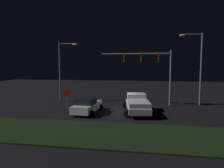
% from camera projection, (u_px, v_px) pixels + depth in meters
% --- Properties ---
extents(ground_plane, '(80.00, 80.00, 0.00)m').
position_uv_depth(ground_plane, '(123.00, 109.00, 22.00)').
color(ground_plane, black).
extents(grass_median, '(24.94, 5.33, 0.10)m').
position_uv_depth(grass_median, '(110.00, 134.00, 13.97)').
color(grass_median, black).
rests_on(grass_median, ground_plane).
extents(pickup_truck, '(3.39, 5.63, 1.80)m').
position_uv_depth(pickup_truck, '(137.00, 103.00, 20.34)').
color(pickup_truck, silver).
rests_on(pickup_truck, ground_plane).
extents(car_sedan, '(2.70, 4.52, 1.51)m').
position_uv_depth(car_sedan, '(87.00, 106.00, 20.31)').
color(car_sedan, silver).
rests_on(car_sedan, ground_plane).
extents(traffic_signal_gantry, '(8.32, 0.56, 6.50)m').
position_uv_depth(traffic_signal_gantry, '(150.00, 64.00, 24.06)').
color(traffic_signal_gantry, slate).
rests_on(traffic_signal_gantry, ground_plane).
extents(street_lamp_left, '(2.54, 0.44, 7.59)m').
position_uv_depth(street_lamp_left, '(64.00, 65.00, 26.06)').
color(street_lamp_left, slate).
rests_on(street_lamp_left, ground_plane).
extents(street_lamp_right, '(2.67, 0.44, 8.50)m').
position_uv_depth(street_lamp_right, '(197.00, 60.00, 24.01)').
color(street_lamp_right, slate).
rests_on(street_lamp_right, ground_plane).
extents(stop_sign, '(0.76, 0.08, 2.23)m').
position_uv_depth(stop_sign, '(67.00, 95.00, 21.67)').
color(stop_sign, slate).
rests_on(stop_sign, ground_plane).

